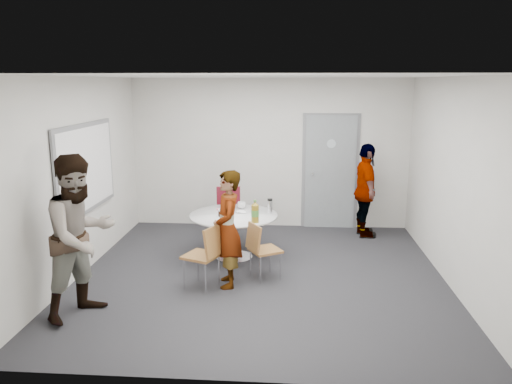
# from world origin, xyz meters

# --- Properties ---
(floor) EXTENTS (5.00, 5.00, 0.00)m
(floor) POSITION_xyz_m (0.00, 0.00, 0.00)
(floor) COLOR black
(floor) RESTS_ON ground
(ceiling) EXTENTS (5.00, 5.00, 0.00)m
(ceiling) POSITION_xyz_m (0.00, 0.00, 2.70)
(ceiling) COLOR silver
(ceiling) RESTS_ON wall_back
(wall_back) EXTENTS (5.00, 0.00, 5.00)m
(wall_back) POSITION_xyz_m (0.00, 2.50, 1.35)
(wall_back) COLOR silver
(wall_back) RESTS_ON floor
(wall_left) EXTENTS (0.00, 5.00, 5.00)m
(wall_left) POSITION_xyz_m (-2.50, 0.00, 1.35)
(wall_left) COLOR silver
(wall_left) RESTS_ON floor
(wall_right) EXTENTS (0.00, 5.00, 5.00)m
(wall_right) POSITION_xyz_m (2.50, 0.00, 1.35)
(wall_right) COLOR silver
(wall_right) RESTS_ON floor
(wall_front) EXTENTS (5.00, 0.00, 5.00)m
(wall_front) POSITION_xyz_m (0.00, -2.50, 1.35)
(wall_front) COLOR silver
(wall_front) RESTS_ON floor
(door) EXTENTS (1.02, 0.17, 2.12)m
(door) POSITION_xyz_m (1.10, 2.48, 1.03)
(door) COLOR gray
(door) RESTS_ON wall_back
(whiteboard) EXTENTS (0.04, 1.90, 1.25)m
(whiteboard) POSITION_xyz_m (-2.46, 0.20, 1.45)
(whiteboard) COLOR slate
(whiteboard) RESTS_ON wall_left
(table) EXTENTS (1.32, 1.32, 1.01)m
(table) POSITION_xyz_m (-0.43, 0.68, 0.60)
(table) COLOR white
(table) RESTS_ON floor
(chair_near_left) EXTENTS (0.56, 0.53, 0.85)m
(chair_near_left) POSITION_xyz_m (-0.67, -0.48, 0.51)
(chair_near_left) COLOR brown
(chair_near_left) RESTS_ON floor
(chair_near_right) EXTENTS (0.53, 0.52, 0.78)m
(chair_near_right) POSITION_xyz_m (-0.00, -0.11, 0.47)
(chair_near_right) COLOR brown
(chair_near_right) RESTS_ON floor
(chair_far) EXTENTS (0.46, 0.50, 0.89)m
(chair_far) POSITION_xyz_m (-0.66, 1.67, 0.54)
(chair_far) COLOR maroon
(chair_far) RESTS_ON floor
(person_main) EXTENTS (0.46, 0.62, 1.54)m
(person_main) POSITION_xyz_m (-0.41, -0.34, 0.77)
(person_main) COLOR #A5C6EA
(person_main) RESTS_ON floor
(person_left) EXTENTS (1.06, 1.14, 1.87)m
(person_left) POSITION_xyz_m (-1.94, -1.30, 0.93)
(person_left) COLOR white
(person_left) RESTS_ON floor
(person_right) EXTENTS (0.48, 0.98, 1.62)m
(person_right) POSITION_xyz_m (1.67, 1.95, 0.81)
(person_right) COLOR black
(person_right) RESTS_ON floor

